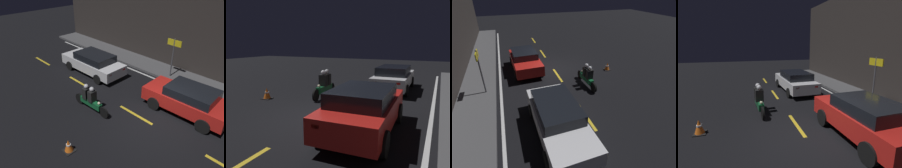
# 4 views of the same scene
# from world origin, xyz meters

# --- Properties ---
(ground_plane) EXTENTS (56.00, 56.00, 0.00)m
(ground_plane) POSITION_xyz_m (0.00, 0.00, 0.00)
(ground_plane) COLOR black
(lane_dash_a) EXTENTS (2.00, 0.14, 0.01)m
(lane_dash_a) POSITION_xyz_m (-10.00, 0.00, 0.00)
(lane_dash_a) COLOR gold
(lane_dash_a) RESTS_ON ground
(lane_dash_b) EXTENTS (2.00, 0.14, 0.01)m
(lane_dash_b) POSITION_xyz_m (-5.50, 0.00, 0.00)
(lane_dash_b) COLOR gold
(lane_dash_b) RESTS_ON ground
(lane_dash_c) EXTENTS (2.00, 0.14, 0.01)m
(lane_dash_c) POSITION_xyz_m (-1.00, 0.00, 0.00)
(lane_dash_c) COLOR gold
(lane_dash_c) RESTS_ON ground
(lane_solid_kerb) EXTENTS (25.20, 0.14, 0.01)m
(lane_solid_kerb) POSITION_xyz_m (0.00, 3.69, 0.00)
(lane_solid_kerb) COLOR silver
(lane_solid_kerb) RESTS_ON ground
(sedan_white) EXTENTS (4.51, 1.93, 1.37)m
(sedan_white) POSITION_xyz_m (-5.94, 1.51, 0.74)
(sedan_white) COLOR silver
(sedan_white) RESTS_ON ground
(taxi_red) EXTENTS (4.07, 1.98, 1.41)m
(taxi_red) POSITION_xyz_m (0.55, 1.90, 0.77)
(taxi_red) COLOR red
(taxi_red) RESTS_ON ground
(motorcycle) EXTENTS (2.31, 0.39, 1.35)m
(motorcycle) POSITION_xyz_m (-2.86, -1.27, 0.63)
(motorcycle) COLOR black
(motorcycle) RESTS_ON ground
(traffic_cone_near) EXTENTS (0.44, 0.44, 0.54)m
(traffic_cone_near) POSITION_xyz_m (-1.33, -3.61, 0.26)
(traffic_cone_near) COLOR black
(traffic_cone_near) RESTS_ON ground
(shop_sign) EXTENTS (0.90, 0.08, 2.40)m
(shop_sign) POSITION_xyz_m (-1.98, 4.45, 1.85)
(shop_sign) COLOR #4C4C51
(shop_sign) RESTS_ON raised_curb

